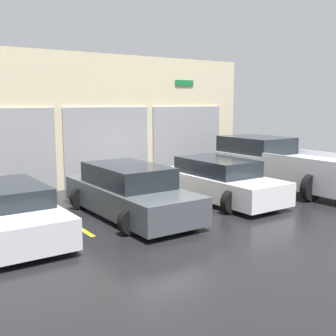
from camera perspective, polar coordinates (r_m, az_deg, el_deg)
The scene contains 10 objects.
ground_plane at distance 13.32m, azimuth -1.79°, elevation -4.27°, with size 28.00×28.00×0.00m, color black.
shophouse_building at distance 15.84m, azimuth -8.32°, elevation 6.22°, with size 12.18×0.68×4.75m.
pickup_truck at distance 15.57m, azimuth 15.02°, elevation 0.48°, with size 2.63×5.50×1.74m.
sedan_white at distance 13.19m, azimuth 6.86°, elevation -1.72°, with size 2.18×4.50×1.30m.
sedan_side at distance 11.38m, azimuth -5.25°, elevation -3.28°, with size 2.21×4.69×1.38m.
van_right at distance 10.26m, azimuth -20.92°, elevation -5.57°, with size 2.18×4.30×1.21m.
parking_stripe_left at distance 10.85m, azimuth -12.51°, elevation -7.55°, with size 0.12×2.20×0.01m, color gold.
parking_stripe_centre at distance 12.33m, azimuth 1.32°, elevation -5.34°, with size 0.12×2.20×0.01m, color gold.
parking_stripe_right at distance 14.37m, azimuth 11.65°, elevation -3.46°, with size 0.12×2.20×0.01m, color gold.
parking_stripe_far_right at distance 16.76m, azimuth 19.19°, elevation -2.01°, with size 0.12×2.20×0.01m, color gold.
Camera 1 is at (-7.00, -10.91, 3.05)m, focal length 45.00 mm.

